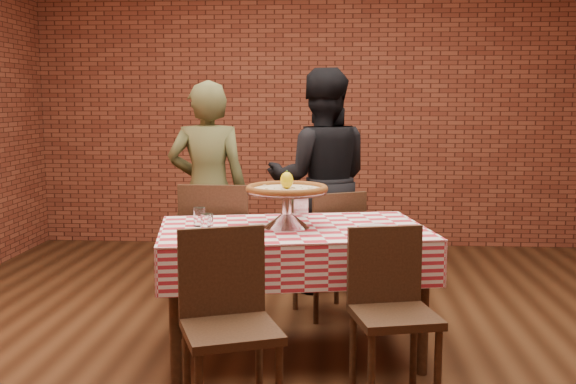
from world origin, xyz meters
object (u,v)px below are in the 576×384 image
object	(u,v)px
table	(293,292)
pizza_stand	(287,209)
pizza	(287,190)
diner_olive	(208,191)
water_glass_left	(207,224)
chair_far_left	(219,250)
water_glass_right	(200,217)
condiment_caddy	(300,207)
chair_near_left	(231,332)
diner_black	(321,181)
chair_far_right	(327,252)
chair_near_right	(395,321)

from	to	relation	value
table	pizza_stand	xyz separation A→B (m)	(-0.03, -0.01, 0.49)
pizza	diner_olive	world-z (taller)	diner_olive
pizza_stand	diner_olive	size ratio (longest dim) A/B	0.29
table	pizza_stand	world-z (taller)	pizza_stand
water_glass_left	chair_far_left	bearing A→B (deg)	95.66
water_glass_right	condiment_caddy	bearing A→B (deg)	30.11
chair_near_left	chair_far_left	size ratio (longest dim) A/B	0.95
water_glass_right	diner_black	xyz separation A→B (m)	(0.67, 1.40, 0.05)
chair_far_right	chair_near_left	bearing A→B (deg)	48.15
pizza_stand	diner_black	distance (m)	1.41
chair_far_left	chair_far_right	xyz separation A→B (m)	(0.73, 0.11, -0.03)
condiment_caddy	chair_near_left	world-z (taller)	chair_near_left
table	diner_black	bearing A→B (deg)	84.70
pizza	condiment_caddy	xyz separation A→B (m)	(0.06, 0.32, -0.15)
pizza_stand	diner_olive	xyz separation A→B (m)	(-0.66, 1.12, -0.06)
table	water_glass_left	bearing A→B (deg)	-154.89
chair_near_right	diner_black	bearing A→B (deg)	87.50
water_glass_right	chair_near_left	world-z (taller)	chair_near_left
table	pizza	bearing A→B (deg)	-171.51
chair_near_left	chair_near_right	distance (m)	0.79
water_glass_left	water_glass_right	size ratio (longest dim) A/B	1.00
condiment_caddy	pizza	bearing A→B (deg)	-115.37
chair_far_right	diner_olive	size ratio (longest dim) A/B	0.54
pizza	water_glass_left	bearing A→B (deg)	-153.66
diner_olive	chair_near_right	bearing A→B (deg)	119.96
table	diner_olive	bearing A→B (deg)	121.91
water_glass_left	diner_black	bearing A→B (deg)	70.04
condiment_caddy	chair_near_right	world-z (taller)	condiment_caddy
chair_far_left	diner_olive	distance (m)	0.58
condiment_caddy	diner_olive	xyz separation A→B (m)	(-0.72, 0.80, -0.01)
chair_near_right	chair_far_right	size ratio (longest dim) A/B	0.99
pizza	water_glass_left	size ratio (longest dim) A/B	4.34
chair_near_left	pizza_stand	bearing A→B (deg)	56.92
water_glass_left	diner_olive	bearing A→B (deg)	100.32
chair_far_left	chair_far_right	bearing A→B (deg)	-171.18
diner_olive	chair_near_left	bearing A→B (deg)	98.20
table	water_glass_right	size ratio (longest dim) A/B	13.75
pizza_stand	diner_black	world-z (taller)	diner_black
chair_far_left	water_glass_right	bearing A→B (deg)	90.56
chair_near_left	diner_black	size ratio (longest dim) A/B	0.52
water_glass_right	chair_far_left	xyz separation A→B (m)	(-0.01, 0.67, -0.34)
pizza	chair_near_left	size ratio (longest dim) A/B	0.52
chair_far_left	table	bearing A→B (deg)	129.13
water_glass_left	condiment_caddy	world-z (taller)	condiment_caddy
diner_black	condiment_caddy	bearing A→B (deg)	80.66
chair_near_right	water_glass_left	bearing A→B (deg)	143.43
condiment_caddy	chair_near_left	size ratio (longest dim) A/B	0.14
chair_far_left	chair_near_right	bearing A→B (deg)	129.57
chair_near_right	diner_black	size ratio (longest dim) A/B	0.50
chair_far_right	water_glass_left	bearing A→B (deg)	29.24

